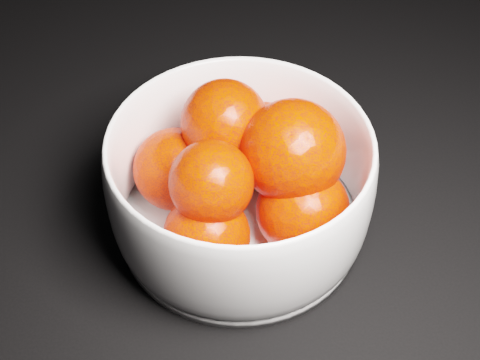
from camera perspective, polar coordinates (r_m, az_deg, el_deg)
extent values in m
cylinder|color=white|center=(0.57, 0.00, -3.56)|extent=(0.20, 0.20, 0.01)
sphere|color=#EC1C00|center=(0.58, 2.03, 3.04)|extent=(0.07, 0.07, 0.07)
sphere|color=#EC1C00|center=(0.56, -5.55, 0.91)|extent=(0.07, 0.07, 0.07)
sphere|color=#EC1C00|center=(0.51, -2.86, -4.75)|extent=(0.07, 0.07, 0.07)
sphere|color=#EC1C00|center=(0.53, 5.37, -2.58)|extent=(0.07, 0.07, 0.07)
sphere|color=#EC1C00|center=(0.54, -1.32, 4.90)|extent=(0.07, 0.07, 0.07)
sphere|color=#EC1C00|center=(0.49, -2.47, -0.21)|extent=(0.06, 0.06, 0.06)
sphere|color=#EC1C00|center=(0.52, 4.51, 2.44)|extent=(0.08, 0.08, 0.08)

